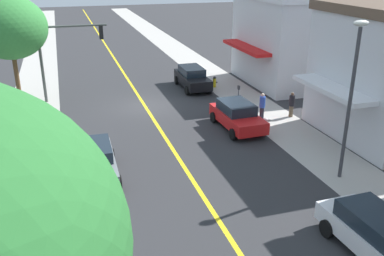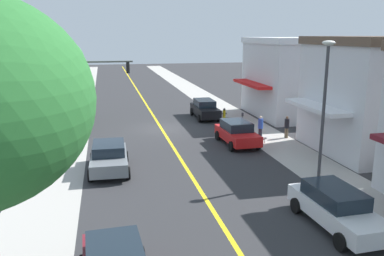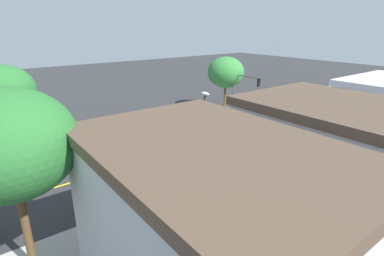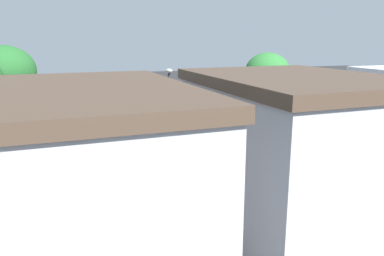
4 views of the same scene
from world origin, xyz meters
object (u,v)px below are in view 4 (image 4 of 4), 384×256
object	(u,v)px
small_dog	(265,163)
street_lamp	(170,114)
parking_meter	(316,149)
black_sedan_left_curb	(348,137)
street_tree_left_far	(267,72)
pedestrian_black_shirt	(295,163)
maroon_sedan_right_curb	(39,139)
pedestrian_blue_shirt	(280,154)
white_sedan_left_curb	(80,167)
traffic_light_mast	(283,88)
fire_hydrant	(361,148)
grey_sedan_right_curb	(170,128)
red_sedan_left_curb	(252,149)
street_tree_left_near	(5,71)

from	to	relation	value
small_dog	street_lamp	bearing A→B (deg)	-12.53
parking_meter	small_dog	bearing A→B (deg)	90.38
black_sedan_left_curb	small_dog	distance (m)	9.03
street_tree_left_far	parking_meter	bearing A→B (deg)	162.65
black_sedan_left_curb	pedestrian_black_shirt	size ratio (longest dim) A/B	2.90
maroon_sedan_right_curb	pedestrian_blue_shirt	size ratio (longest dim) A/B	2.72
maroon_sedan_right_curb	small_dog	xyz separation A→B (m)	(-10.33, -14.52, -0.46)
white_sedan_left_curb	street_lamp	bearing A→B (deg)	154.34
black_sedan_left_curb	maroon_sedan_right_curb	world-z (taller)	black_sedan_left_curb
traffic_light_mast	pedestrian_black_shirt	bearing A→B (deg)	-30.24
traffic_light_mast	white_sedan_left_curb	distance (m)	22.64
fire_hydrant	black_sedan_left_curb	bearing A→B (deg)	-8.15
maroon_sedan_right_curb	pedestrian_black_shirt	bearing A→B (deg)	138.26
fire_hydrant	parking_meter	bearing A→B (deg)	91.91
fire_hydrant	grey_sedan_right_curb	size ratio (longest dim) A/B	0.20
black_sedan_left_curb	maroon_sedan_right_curb	xyz separation A→B (m)	(8.45, 23.34, -0.06)
street_tree_left_far	fire_hydrant	distance (m)	14.76
fire_hydrant	white_sedan_left_curb	world-z (taller)	white_sedan_left_curb
fire_hydrant	black_sedan_left_curb	size ratio (longest dim) A/B	0.19
traffic_light_mast	white_sedan_left_curb	bearing A→B (deg)	-66.22
black_sedan_left_curb	small_dog	bearing A→B (deg)	12.28
street_lamp	red_sedan_left_curb	xyz separation A→B (m)	(2.14, -6.87, -3.43)
fire_hydrant	parking_meter	distance (m)	4.36
grey_sedan_right_curb	pedestrian_black_shirt	size ratio (longest dim) A/B	2.74
red_sedan_left_curb	grey_sedan_right_curb	world-z (taller)	red_sedan_left_curb
small_dog	fire_hydrant	bearing A→B (deg)	166.50
street_tree_left_near	black_sedan_left_curb	distance (m)	28.24
black_sedan_left_curb	small_dog	size ratio (longest dim) A/B	7.21
red_sedan_left_curb	traffic_light_mast	bearing A→B (deg)	-134.94
fire_hydrant	grey_sedan_right_curb	distance (m)	15.84
traffic_light_mast	street_lamp	world-z (taller)	street_lamp
street_tree_left_far	black_sedan_left_curb	distance (m)	13.02
black_sedan_left_curb	pedestrian_blue_shirt	world-z (taller)	pedestrian_blue_shirt
street_tree_left_far	pedestrian_blue_shirt	world-z (taller)	street_tree_left_far
street_tree_left_near	white_sedan_left_curb	distance (m)	13.00
street_tree_left_far	grey_sedan_right_curb	bearing A→B (deg)	107.44
street_lamp	small_dog	xyz separation A→B (m)	(0.25, -6.85, -3.93)
street_tree_left_near	small_dog	xyz separation A→B (m)	(-12.98, -16.63, -5.67)
red_sedan_left_curb	grey_sedan_right_curb	bearing A→B (deg)	-68.87
street_tree_left_near	maroon_sedan_right_curb	distance (m)	6.22
pedestrian_blue_shirt	black_sedan_left_curb	bearing A→B (deg)	131.55
street_tree_left_near	black_sedan_left_curb	bearing A→B (deg)	-113.56
white_sedan_left_curb	small_dog	bearing A→B (deg)	168.46
red_sedan_left_curb	pedestrian_black_shirt	size ratio (longest dim) A/B	2.76
street_lamp	pedestrian_blue_shirt	bearing A→B (deg)	-89.55
red_sedan_left_curb	black_sedan_left_curb	size ratio (longest dim) A/B	0.95
traffic_light_mast	street_lamp	bearing A→B (deg)	-53.73
street_tree_left_far	maroon_sedan_right_curb	xyz separation A→B (m)	(-3.85, 23.17, -4.31)
street_tree_left_near	street_tree_left_far	size ratio (longest dim) A/B	1.13
red_sedan_left_curb	maroon_sedan_right_curb	world-z (taller)	red_sedan_left_curb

